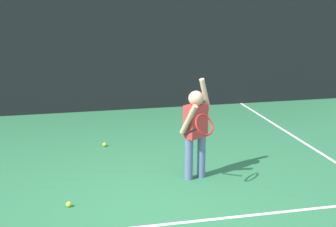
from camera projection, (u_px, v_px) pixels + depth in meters
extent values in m
plane|color=#2D7247|center=(160.00, 202.00, 5.84)|extent=(20.00, 20.00, 0.00)
cube|color=white|center=(170.00, 224.00, 5.31)|extent=(9.00, 0.05, 0.00)
cube|color=white|center=(327.00, 157.00, 7.39)|extent=(0.05, 9.00, 0.00)
cube|color=black|center=(112.00, 16.00, 9.77)|extent=(10.42, 0.08, 3.90)
cylinder|color=slate|center=(111.00, 12.00, 9.81)|extent=(0.09, 0.09, 4.05)
cylinder|color=slate|center=(230.00, 10.00, 10.35)|extent=(0.09, 0.09, 4.05)
cylinder|color=slate|center=(189.00, 159.00, 6.48)|extent=(0.11, 0.11, 0.58)
cylinder|color=slate|center=(201.00, 157.00, 6.56)|extent=(0.11, 0.11, 0.58)
cube|color=red|center=(196.00, 121.00, 6.39)|extent=(0.34, 0.30, 0.44)
sphere|color=tan|center=(196.00, 98.00, 6.31)|extent=(0.20, 0.20, 0.20)
cylinder|color=tan|center=(205.00, 95.00, 6.45)|extent=(0.21, 0.16, 0.46)
cylinder|color=tan|center=(189.00, 120.00, 6.20)|extent=(0.20, 0.28, 0.43)
cylinder|color=black|center=(191.00, 131.00, 6.10)|extent=(0.15, 0.22, 0.15)
torus|color=red|center=(204.00, 125.00, 5.91)|extent=(0.33, 0.28, 0.26)
sphere|color=#CCE033|center=(69.00, 204.00, 5.71)|extent=(0.07, 0.07, 0.07)
sphere|color=#CCE033|center=(104.00, 145.00, 7.88)|extent=(0.07, 0.07, 0.07)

